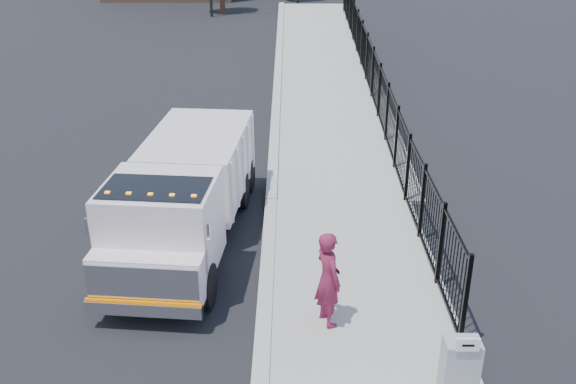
{
  "coord_description": "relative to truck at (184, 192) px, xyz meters",
  "views": [
    {
      "loc": [
        0.49,
        -11.33,
        7.45
      ],
      "look_at": [
        0.45,
        2.0,
        1.27
      ],
      "focal_mm": 40.0,
      "sensor_mm": 36.0,
      "label": 1
    }
  ],
  "objects": [
    {
      "name": "curb",
      "position": [
        1.91,
        -3.82,
        -1.27
      ],
      "size": [
        0.3,
        12.0,
        0.16
      ],
      "primitive_type": "cube",
      "color": "#ADAAA3",
      "rests_on": "ground"
    },
    {
      "name": "truck",
      "position": [
        0.0,
        0.0,
        0.0
      ],
      "size": [
        2.84,
        7.16,
        2.39
      ],
      "rotation": [
        0.0,
        0.0,
        -0.09
      ],
      "color": "black",
      "rests_on": "ground"
    },
    {
      "name": "ground",
      "position": [
        1.91,
        -1.82,
        -1.35
      ],
      "size": [
        120.0,
        120.0,
        0.0
      ],
      "primitive_type": "plane",
      "color": "black",
      "rests_on": "ground"
    },
    {
      "name": "utility_cabinet",
      "position": [
        5.01,
        -5.36,
        -0.6
      ],
      "size": [
        0.55,
        0.4,
        1.25
      ],
      "primitive_type": "cube",
      "color": "gray",
      "rests_on": "sidewalk"
    },
    {
      "name": "arrow_sign",
      "position": [
        5.01,
        -5.58,
        0.13
      ],
      "size": [
        0.35,
        0.04,
        0.22
      ],
      "primitive_type": "cube",
      "color": "white",
      "rests_on": "utility_cabinet"
    },
    {
      "name": "worker",
      "position": [
        3.1,
        -3.17,
        -0.28
      ],
      "size": [
        0.7,
        0.82,
        1.9
      ],
      "primitive_type": "imported",
      "rotation": [
        0.0,
        0.0,
        2.01
      ],
      "color": "maroon",
      "rests_on": "sidewalk"
    },
    {
      "name": "iron_fence",
      "position": [
        5.46,
        10.18,
        -0.45
      ],
      "size": [
        0.1,
        28.0,
        1.8
      ],
      "primitive_type": "cube",
      "color": "black",
      "rests_on": "ground"
    },
    {
      "name": "ramp",
      "position": [
        4.04,
        14.18,
        -1.35
      ],
      "size": [
        3.95,
        24.06,
        3.19
      ],
      "primitive_type": "cube",
      "rotation": [
        0.06,
        0.0,
        0.0
      ],
      "color": "#9E998E",
      "rests_on": "ground"
    },
    {
      "name": "sidewalk",
      "position": [
        3.84,
        -3.82,
        -1.29
      ],
      "size": [
        3.55,
        12.0,
        0.12
      ],
      "primitive_type": "cube",
      "color": "#9E998E",
      "rests_on": "ground"
    }
  ]
}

